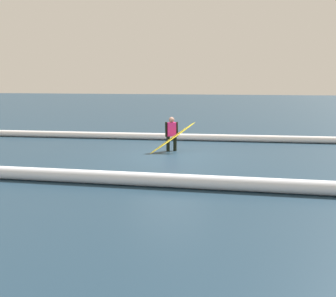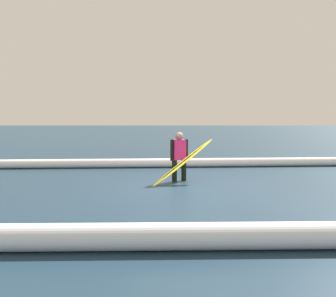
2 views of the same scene
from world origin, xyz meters
name	(u,v)px [view 2 (image 2 of 2)]	position (x,y,z in m)	size (l,w,h in m)	color
ground_plane	(184,188)	(0.00, 0.00, 0.00)	(130.42, 130.42, 0.00)	#1D3345
surfer	(179,154)	(0.09, -0.94, 0.76)	(0.49, 0.31, 1.36)	black
surfboard	(184,162)	(-0.02, -0.64, 0.58)	(1.75, 1.16, 1.18)	yellow
wave_crest_foreground	(106,163)	(2.57, -3.45, 0.16)	(0.31, 0.31, 22.63)	white
wave_crest_midground	(197,236)	(-0.03, 3.99, 0.18)	(0.37, 0.37, 14.18)	white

